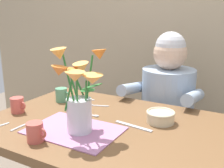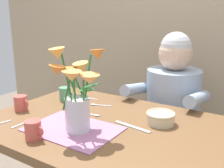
{
  "view_description": "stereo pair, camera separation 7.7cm",
  "coord_description": "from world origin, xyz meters",
  "px_view_note": "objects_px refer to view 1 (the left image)",
  "views": [
    {
      "loc": [
        0.56,
        -1.0,
        1.24
      ],
      "look_at": [
        -0.02,
        0.05,
        0.92
      ],
      "focal_mm": 42.36,
      "sensor_mm": 36.0,
      "label": 1
    },
    {
      "loc": [
        0.62,
        -0.96,
        1.24
      ],
      "look_at": [
        -0.02,
        0.05,
        0.92
      ],
      "focal_mm": 42.36,
      "sensor_mm": 36.0,
      "label": 2
    }
  ],
  "objects_px": {
    "flower_vase": "(79,95)",
    "tea_cup": "(35,132)",
    "seated_person": "(166,119)",
    "ceramic_bowl": "(160,116)",
    "dinner_knife": "(133,126)",
    "ceramic_mug": "(18,105)",
    "coffee_cup": "(62,95)"
  },
  "relations": [
    {
      "from": "coffee_cup",
      "to": "tea_cup",
      "type": "distance_m",
      "value": 0.51
    },
    {
      "from": "ceramic_bowl",
      "to": "ceramic_mug",
      "type": "relative_size",
      "value": 1.46
    },
    {
      "from": "flower_vase",
      "to": "coffee_cup",
      "type": "xyz_separation_m",
      "value": [
        -0.34,
        0.29,
        -0.13
      ]
    },
    {
      "from": "tea_cup",
      "to": "ceramic_mug",
      "type": "xyz_separation_m",
      "value": [
        -0.32,
        0.19,
        0.0
      ]
    },
    {
      "from": "dinner_knife",
      "to": "coffee_cup",
      "type": "bearing_deg",
      "value": 173.71
    },
    {
      "from": "flower_vase",
      "to": "ceramic_mug",
      "type": "distance_m",
      "value": 0.45
    },
    {
      "from": "dinner_knife",
      "to": "coffee_cup",
      "type": "height_order",
      "value": "coffee_cup"
    },
    {
      "from": "seated_person",
      "to": "ceramic_bowl",
      "type": "height_order",
      "value": "seated_person"
    },
    {
      "from": "flower_vase",
      "to": "ceramic_bowl",
      "type": "relative_size",
      "value": 2.72
    },
    {
      "from": "coffee_cup",
      "to": "seated_person",
      "type": "bearing_deg",
      "value": 43.19
    },
    {
      "from": "coffee_cup",
      "to": "tea_cup",
      "type": "height_order",
      "value": "same"
    },
    {
      "from": "ceramic_bowl",
      "to": "ceramic_mug",
      "type": "xyz_separation_m",
      "value": [
        -0.69,
        -0.23,
        0.01
      ]
    },
    {
      "from": "seated_person",
      "to": "flower_vase",
      "type": "bearing_deg",
      "value": -102.63
    },
    {
      "from": "seated_person",
      "to": "ceramic_mug",
      "type": "xyz_separation_m",
      "value": [
        -0.58,
        -0.72,
        0.22
      ]
    },
    {
      "from": "flower_vase",
      "to": "dinner_knife",
      "type": "relative_size",
      "value": 1.95
    },
    {
      "from": "flower_vase",
      "to": "ceramic_bowl",
      "type": "height_order",
      "value": "flower_vase"
    },
    {
      "from": "seated_person",
      "to": "dinner_knife",
      "type": "bearing_deg",
      "value": -88.7
    },
    {
      "from": "flower_vase",
      "to": "tea_cup",
      "type": "xyz_separation_m",
      "value": [
        -0.11,
        -0.16,
        -0.13
      ]
    },
    {
      "from": "seated_person",
      "to": "dinner_knife",
      "type": "distance_m",
      "value": 0.62
    },
    {
      "from": "tea_cup",
      "to": "ceramic_mug",
      "type": "relative_size",
      "value": 1.0
    },
    {
      "from": "flower_vase",
      "to": "ceramic_mug",
      "type": "relative_size",
      "value": 3.98
    },
    {
      "from": "ceramic_mug",
      "to": "coffee_cup",
      "type": "bearing_deg",
      "value": 71.53
    },
    {
      "from": "seated_person",
      "to": "ceramic_bowl",
      "type": "bearing_deg",
      "value": -77.66
    },
    {
      "from": "seated_person",
      "to": "tea_cup",
      "type": "xyz_separation_m",
      "value": [
        -0.26,
        -0.91,
        0.22
      ]
    },
    {
      "from": "coffee_cup",
      "to": "ceramic_mug",
      "type": "bearing_deg",
      "value": -108.47
    },
    {
      "from": "ceramic_bowl",
      "to": "coffee_cup",
      "type": "relative_size",
      "value": 1.46
    },
    {
      "from": "ceramic_bowl",
      "to": "tea_cup",
      "type": "xyz_separation_m",
      "value": [
        -0.38,
        -0.43,
        0.01
      ]
    },
    {
      "from": "coffee_cup",
      "to": "ceramic_bowl",
      "type": "bearing_deg",
      "value": -1.72
    },
    {
      "from": "flower_vase",
      "to": "dinner_knife",
      "type": "xyz_separation_m",
      "value": [
        0.18,
        0.16,
        -0.17
      ]
    },
    {
      "from": "dinner_knife",
      "to": "tea_cup",
      "type": "height_order",
      "value": "tea_cup"
    },
    {
      "from": "seated_person",
      "to": "coffee_cup",
      "type": "height_order",
      "value": "seated_person"
    },
    {
      "from": "ceramic_mug",
      "to": "ceramic_bowl",
      "type": "bearing_deg",
      "value": 18.63
    }
  ]
}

